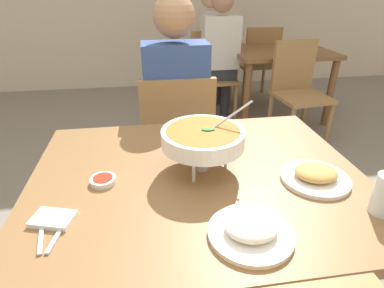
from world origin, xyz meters
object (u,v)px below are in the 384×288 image
dining_table_main (198,197)px  patron_bg_middle (213,40)px  sauce_dish (103,179)px  chair_bg_middle (218,62)px  diner_main (175,98)px  drink_glass (384,196)px  patron_bg_left (220,49)px  dining_table_far (279,62)px  appetizer_plate (315,175)px  chair_bg_left (212,70)px  chair_bg_corner (297,86)px  rice_plate (251,230)px  chair_bg_right (259,60)px  chair_diner_main (177,137)px  curry_bowl (203,138)px

dining_table_main → patron_bg_middle: bearing=76.9°
sauce_dish → chair_bg_middle: bearing=69.0°
diner_main → drink_glass: (0.52, -1.09, 0.04)m
chair_bg_middle → patron_bg_left: patron_bg_left is taller
drink_glass → dining_table_far: (0.73, 2.49, -0.19)m
appetizer_plate → chair_bg_left: chair_bg_left is taller
chair_bg_left → chair_bg_middle: 0.41m
drink_glass → chair_bg_corner: bearing=70.5°
patron_bg_left → chair_bg_middle: bearing=78.3°
drink_glass → appetizer_plate: bearing=120.3°
rice_plate → dining_table_far: bearing=65.5°
rice_plate → chair_bg_left: (0.46, 2.65, -0.24)m
appetizer_plate → dining_table_far: size_ratio=0.24×
dining_table_main → chair_bg_right: chair_bg_right is taller
rice_plate → chair_bg_left: size_ratio=0.27×
chair_bg_corner → chair_bg_right: bearing=89.6°
chair_bg_left → patron_bg_middle: bearing=78.2°
dining_table_far → sauce_dish: bearing=-125.8°
sauce_dish → drink_glass: drink_glass is taller
dining_table_main → chair_diner_main: (-0.00, 0.77, -0.12)m
drink_glass → dining_table_far: drink_glass is taller
chair_bg_right → chair_bg_corner: same height
dining_table_main → chair_bg_middle: 2.80m
chair_diner_main → chair_bg_left: bearing=70.5°
appetizer_plate → drink_glass: size_ratio=1.85×
dining_table_main → diner_main: 0.81m
chair_bg_right → chair_bg_left: bearing=-149.6°
appetizer_plate → chair_bg_corner: chair_bg_corner is taller
sauce_dish → chair_bg_right: chair_bg_right is taller
patron_bg_middle → chair_bg_left: bearing=-101.8°
chair_bg_left → chair_bg_middle: bearing=69.0°
chair_diner_main → chair_bg_middle: 2.06m
chair_bg_left → sauce_dish: bearing=-111.0°
patron_bg_middle → chair_diner_main: bearing=-107.9°
chair_bg_corner → chair_bg_left: bearing=133.7°
dining_table_main → patron_bg_middle: (0.65, 2.77, 0.12)m
rice_plate → drink_glass: (0.42, 0.04, 0.04)m
patron_bg_middle → sauce_dish: bearing=-109.6°
chair_diner_main → drink_glass: 1.21m
dining_table_main → appetizer_plate: appetizer_plate is taller
diner_main → appetizer_plate: bearing=-65.8°
diner_main → chair_bg_right: 2.28m
curry_bowl → chair_bg_right: 2.95m
patron_bg_left → rice_plate: bearing=-101.2°
chair_diner_main → dining_table_far: bearing=49.0°
chair_bg_left → patron_bg_middle: patron_bg_middle is taller
dining_table_main → dining_table_far: 2.53m
diner_main → chair_bg_right: (1.21, 1.91, -0.24)m
chair_bg_left → chair_bg_right: same height
chair_bg_middle → chair_bg_corner: same height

